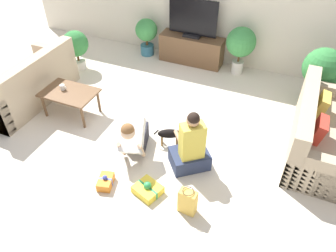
{
  "coord_description": "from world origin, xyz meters",
  "views": [
    {
      "loc": [
        1.78,
        -3.58,
        3.44
      ],
      "look_at": [
        0.37,
        -0.3,
        0.45
      ],
      "focal_mm": 35.0,
      "sensor_mm": 36.0,
      "label": 1
    }
  ],
  "objects": [
    {
      "name": "mug",
      "position": [
        -1.59,
        -0.11,
        0.49
      ],
      "size": [
        0.12,
        0.08,
        0.09
      ],
      "color": "silver",
      "rests_on": "coffee_table"
    },
    {
      "name": "dog",
      "position": [
        0.39,
        -0.17,
        0.21
      ],
      "size": [
        0.49,
        0.27,
        0.31
      ],
      "rotation": [
        0.0,
        0.0,
        1.99
      ],
      "color": "black",
      "rests_on": "ground_plane"
    },
    {
      "name": "potted_plant_back_left",
      "position": [
        -1.24,
        2.31,
        0.49
      ],
      "size": [
        0.47,
        0.47,
        0.8
      ],
      "color": "#336B84",
      "rests_on": "ground_plane"
    },
    {
      "name": "person_sitting",
      "position": [
        0.79,
        -0.49,
        0.34
      ],
      "size": [
        0.66,
        0.64,
        0.97
      ],
      "rotation": [
        0.0,
        0.0,
        3.82
      ],
      "color": "#283351",
      "rests_on": "ground_plane"
    },
    {
      "name": "person_kneeling",
      "position": [
        -0.04,
        -0.57,
        0.34
      ],
      "size": [
        0.52,
        0.83,
        0.79
      ],
      "rotation": [
        0.0,
        0.0,
        0.29
      ],
      "color": "#23232D",
      "rests_on": "ground_plane"
    },
    {
      "name": "gift_box_b",
      "position": [
        0.45,
        -1.16,
        0.06
      ],
      "size": [
        0.41,
        0.39,
        0.19
      ],
      "rotation": [
        0.0,
        0.0,
        -0.34
      ],
      "color": "yellow",
      "rests_on": "ground_plane"
    },
    {
      "name": "potted_plant_corner_left",
      "position": [
        -2.26,
        1.2,
        0.51
      ],
      "size": [
        0.51,
        0.51,
        0.8
      ],
      "color": "beige",
      "rests_on": "ground_plane"
    },
    {
      "name": "potted_plant_back_right",
      "position": [
        0.77,
        2.31,
        0.63
      ],
      "size": [
        0.57,
        0.57,
        0.95
      ],
      "color": "beige",
      "rests_on": "ground_plane"
    },
    {
      "name": "sofa_right",
      "position": [
        2.41,
        0.56,
        0.31
      ],
      "size": [
        0.88,
        1.88,
        0.88
      ],
      "rotation": [
        0.0,
        0.0,
        1.57
      ],
      "color": "tan",
      "rests_on": "ground_plane"
    },
    {
      "name": "sofa_left",
      "position": [
        -2.41,
        -0.09,
        0.31
      ],
      "size": [
        0.88,
        1.88,
        0.88
      ],
      "rotation": [
        0.0,
        0.0,
        -1.57
      ],
      "color": "tan",
      "rests_on": "ground_plane"
    },
    {
      "name": "gift_bag_a",
      "position": [
        1.03,
        -1.23,
        0.18
      ],
      "size": [
        0.23,
        0.15,
        0.39
      ],
      "rotation": [
        0.0,
        0.0,
        -0.07
      ],
      "color": "#E5B74C",
      "rests_on": "ground_plane"
    },
    {
      "name": "ground_plane",
      "position": [
        0.0,
        0.0,
        0.0
      ],
      "size": [
        16.0,
        16.0,
        0.0
      ],
      "primitive_type": "plane",
      "color": "beige"
    },
    {
      "name": "potted_plant_corner_right",
      "position": [
        2.26,
        1.85,
        0.65
      ],
      "size": [
        0.67,
        0.67,
        1.02
      ],
      "color": "#4C4C51",
      "rests_on": "ground_plane"
    },
    {
      "name": "tv",
      "position": [
        -0.24,
        2.36,
        0.92
      ],
      "size": [
        0.99,
        0.2,
        0.76
      ],
      "color": "black",
      "rests_on": "tv_console"
    },
    {
      "name": "gift_box_a",
      "position": [
        -0.12,
        -1.26,
        0.06
      ],
      "size": [
        0.25,
        0.31,
        0.18
      ],
      "rotation": [
        0.0,
        0.0,
        0.26
      ],
      "color": "orange",
      "rests_on": "ground_plane"
    },
    {
      "name": "coffee_table",
      "position": [
        -1.46,
        -0.13,
        0.39
      ],
      "size": [
        0.88,
        0.59,
        0.45
      ],
      "color": "brown",
      "rests_on": "ground_plane"
    },
    {
      "name": "tv_console",
      "position": [
        -0.24,
        2.36,
        0.29
      ],
      "size": [
        1.32,
        0.4,
        0.58
      ],
      "color": "brown",
      "rests_on": "ground_plane"
    }
  ]
}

